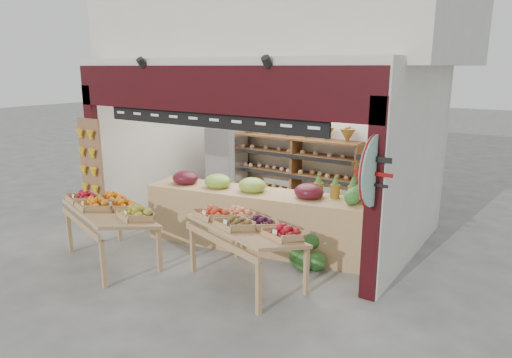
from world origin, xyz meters
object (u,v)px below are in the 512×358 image
object	(u,v)px
refrigerator	(227,163)
display_table_right	(245,226)
cardboard_stack	(192,202)
display_table_left	(109,209)
mid_counter	(258,217)
back_shelving	(296,155)
watermelon_pile	(309,254)

from	to	relation	value
refrigerator	display_table_right	distance (m)	3.99
cardboard_stack	display_table_left	world-z (taller)	display_table_left
cardboard_stack	display_table_right	distance (m)	3.37
cardboard_stack	mid_counter	distance (m)	2.33
mid_counter	back_shelving	bearing A→B (deg)	103.76
cardboard_stack	display_table_left	size ratio (longest dim) A/B	0.55
cardboard_stack	watermelon_pile	world-z (taller)	cardboard_stack
back_shelving	watermelon_pile	xyz separation A→B (m)	(1.63, -2.53, -0.97)
mid_counter	display_table_right	bearing A→B (deg)	-64.64
display_table_right	back_shelving	bearing A→B (deg)	107.70
watermelon_pile	display_table_right	bearing A→B (deg)	-118.29
mid_counter	display_table_right	xyz separation A→B (m)	(0.54, -1.13, 0.29)
refrigerator	cardboard_stack	world-z (taller)	refrigerator
back_shelving	display_table_right	size ratio (longest dim) A/B	1.55
refrigerator	mid_counter	bearing A→B (deg)	-53.19
display_table_left	display_table_right	world-z (taller)	display_table_left
cardboard_stack	watermelon_pile	xyz separation A→B (m)	(3.22, -0.96, -0.06)
watermelon_pile	back_shelving	bearing A→B (deg)	122.86
cardboard_stack	display_table_left	distance (m)	2.60
cardboard_stack	refrigerator	bearing A→B (deg)	84.41
display_table_left	watermelon_pile	xyz separation A→B (m)	(2.72, 1.52, -0.65)
back_shelving	refrigerator	distance (m)	1.58
display_table_left	watermelon_pile	bearing A→B (deg)	29.22
watermelon_pile	refrigerator	bearing A→B (deg)	146.55
display_table_right	refrigerator	bearing A→B (deg)	130.67
back_shelving	display_table_left	distance (m)	4.21
back_shelving	watermelon_pile	bearing A→B (deg)	-57.14
refrigerator	watermelon_pile	world-z (taller)	refrigerator
back_shelving	mid_counter	size ratio (longest dim) A/B	0.73
refrigerator	display_table_left	world-z (taller)	refrigerator
refrigerator	mid_counter	xyz separation A→B (m)	(2.06, -1.89, -0.37)
back_shelving	refrigerator	size ratio (longest dim) A/B	1.61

